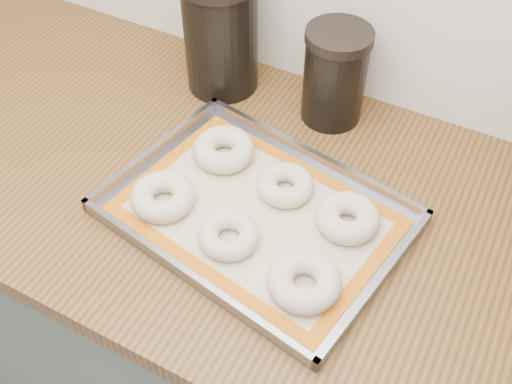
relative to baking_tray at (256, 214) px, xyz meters
The scene contains 12 objects.
cabinet 0.49m from the baking_tray, 26.73° to the left, with size 3.00×0.65×0.86m, color #5A675B.
countertop 0.12m from the baking_tray, 26.73° to the left, with size 3.06×0.68×0.04m, color brown.
baking_tray is the anchor object (origin of this frame).
baking_mat 0.00m from the baking_tray, 93.58° to the right, with size 0.46×0.36×0.00m.
bagel_front_left 0.15m from the baking_tray, 160.66° to the right, with size 0.11×0.11×0.04m, color beige.
bagel_front_mid 0.07m from the baking_tray, 99.90° to the right, with size 0.10×0.10×0.03m, color beige.
bagel_front_right 0.16m from the baking_tray, 35.66° to the right, with size 0.11×0.11×0.04m, color beige.
bagel_back_left 0.15m from the baking_tray, 140.99° to the left, with size 0.11×0.11×0.04m, color beige.
bagel_back_mid 0.07m from the baking_tray, 73.68° to the left, with size 0.09×0.09×0.03m, color beige.
bagel_back_right 0.15m from the baking_tray, 19.26° to the left, with size 0.10×0.10×0.04m, color beige.
canister_left 0.37m from the baking_tray, 128.66° to the left, with size 0.15×0.15×0.23m.
canister_mid 0.30m from the baking_tray, 88.69° to the left, with size 0.12×0.12×0.18m.
Camera 1 is at (0.19, 1.07, 1.65)m, focal length 42.00 mm.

